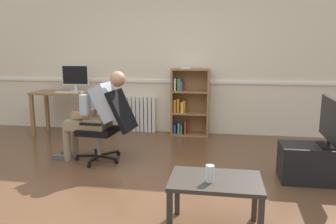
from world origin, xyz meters
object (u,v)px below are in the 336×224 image
Objects in this scene: computer_mouse at (83,92)px; coffee_table at (215,186)px; computer_desk at (72,98)px; drinking_glass at (210,173)px; radiator at (136,114)px; tv_screen at (331,122)px; person_seated at (96,113)px; office_chair at (109,123)px; imac_monitor at (75,76)px; tv_stand at (327,164)px; keyboard at (67,92)px; bookshelf at (188,103)px.

computer_mouse reaches higher than coffee_table.
computer_desk is 3.80m from drinking_glass.
computer_desk reaches higher than radiator.
tv_screen is 1.06× the size of coffee_table.
person_seated is at bearing 136.29° from coffee_table.
office_chair is 1.31× the size of coffee_table.
person_seated reaches higher than computer_desk.
imac_monitor is at bearing -141.59° from person_seated.
office_chair is at bearing 173.97° from tv_stand.
coffee_table is at bearing -134.59° from tv_stand.
computer_mouse is at bearing 157.66° from tv_stand.
drinking_glass is at bearing -134.25° from tv_stand.
radiator is at bearing 26.74° from keyboard.
office_chair is 1.23× the size of tv_screen.
person_seated reaches higher than drinking_glass.
keyboard reaches higher than computer_desk.
drinking_glass is (2.23, -2.73, -0.26)m from computer_mouse.
imac_monitor is 2.01m from bookshelf.
coffee_table is (2.28, -2.67, -0.39)m from computer_mouse.
computer_desk reaches higher than drinking_glass.
tv_screen is (2.72, -1.95, 0.38)m from radiator.
tv_stand is at bearing -35.65° from radiator.
person_seated is 2.23m from drinking_glass.
tv_screen is (0.00, -0.00, 0.49)m from tv_stand.
keyboard is at bearing -104.74° from imac_monitor.
coffee_table is (-1.22, -1.24, 0.18)m from tv_stand.
bookshelf is at bearing 8.36° from computer_desk.
person_seated is 9.01× the size of drinking_glass.
computer_desk is 9.77× the size of drinking_glass.
office_chair is at bearing 133.23° from coffee_table.
tv_stand is 1.29× the size of tv_screen.
computer_mouse is 0.13× the size of tv_screen.
keyboard reaches higher than radiator.
tv_screen reaches higher than drinking_glass.
bookshelf reaches higher than tv_screen.
coffee_table is at bearing 51.15° from person_seated.
office_chair is (1.12, -1.28, -0.12)m from computer_desk.
computer_desk is 3.19× the size of keyboard.
computer_mouse reaches higher than computer_desk.
computer_mouse is 3.53m from coffee_table.
computer_mouse is (0.27, -0.12, 0.13)m from computer_desk.
drinking_glass is at bearing 138.47° from tv_screen.
keyboard is 2.06m from bookshelf.
person_seated reaches higher than radiator.
bookshelf reaches higher than computer_desk.
computer_desk is 4.07m from tv_screen.
imac_monitor is at bearing -162.55° from radiator.
office_chair is (0.07, -1.67, 0.20)m from radiator.
drinking_glass is at bearing -50.17° from imac_monitor.
coffee_table is (2.54, -2.79, -0.26)m from computer_desk.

